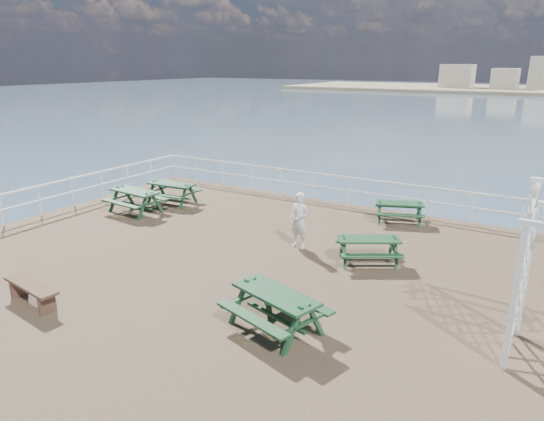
{
  "coord_description": "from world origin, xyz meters",
  "views": [
    {
      "loc": [
        6.61,
        -9.88,
        5.19
      ],
      "look_at": [
        -0.26,
        1.61,
        1.1
      ],
      "focal_mm": 32.0,
      "sensor_mm": 36.0,
      "label": 1
    }
  ],
  "objects_px": {
    "picnic_table_e": "(276,303)",
    "person": "(299,221)",
    "picnic_table_b": "(399,208)",
    "flat_bench_near": "(31,289)",
    "picnic_table_d": "(135,196)",
    "picnic_table_a": "(172,189)",
    "picnic_table_c": "(369,245)"
  },
  "relations": [
    {
      "from": "picnic_table_d",
      "to": "picnic_table_e",
      "type": "bearing_deg",
      "value": -22.0
    },
    {
      "from": "picnic_table_b",
      "to": "picnic_table_c",
      "type": "xyz_separation_m",
      "value": [
        0.34,
        -3.9,
        0.02
      ]
    },
    {
      "from": "picnic_table_c",
      "to": "picnic_table_e",
      "type": "bearing_deg",
      "value": -126.16
    },
    {
      "from": "picnic_table_b",
      "to": "flat_bench_near",
      "type": "bearing_deg",
      "value": -138.25
    },
    {
      "from": "picnic_table_a",
      "to": "person",
      "type": "height_order",
      "value": "person"
    },
    {
      "from": "picnic_table_b",
      "to": "picnic_table_e",
      "type": "xyz_separation_m",
      "value": [
        -0.07,
        -8.14,
        0.1
      ]
    },
    {
      "from": "picnic_table_d",
      "to": "flat_bench_near",
      "type": "relative_size",
      "value": 1.16
    },
    {
      "from": "picnic_table_a",
      "to": "picnic_table_d",
      "type": "relative_size",
      "value": 0.95
    },
    {
      "from": "picnic_table_b",
      "to": "person",
      "type": "relative_size",
      "value": 1.16
    },
    {
      "from": "person",
      "to": "picnic_table_b",
      "type": "bearing_deg",
      "value": 69.75
    },
    {
      "from": "picnic_table_b",
      "to": "picnic_table_c",
      "type": "relative_size",
      "value": 0.93
    },
    {
      "from": "picnic_table_e",
      "to": "person",
      "type": "height_order",
      "value": "person"
    },
    {
      "from": "picnic_table_d",
      "to": "flat_bench_near",
      "type": "xyz_separation_m",
      "value": [
        3.22,
        -6.22,
        -0.23
      ]
    },
    {
      "from": "picnic_table_b",
      "to": "person",
      "type": "distance_m",
      "value": 4.27
    },
    {
      "from": "picnic_table_e",
      "to": "person",
      "type": "distance_m",
      "value": 4.62
    },
    {
      "from": "picnic_table_c",
      "to": "flat_bench_near",
      "type": "relative_size",
      "value": 1.18
    },
    {
      "from": "picnic_table_a",
      "to": "flat_bench_near",
      "type": "distance_m",
      "value": 8.35
    },
    {
      "from": "flat_bench_near",
      "to": "picnic_table_d",
      "type": "bearing_deg",
      "value": 124.69
    },
    {
      "from": "picnic_table_d",
      "to": "picnic_table_e",
      "type": "relative_size",
      "value": 0.91
    },
    {
      "from": "picnic_table_a",
      "to": "person",
      "type": "xyz_separation_m",
      "value": [
        6.4,
        -1.65,
        0.25
      ]
    },
    {
      "from": "picnic_table_e",
      "to": "person",
      "type": "bearing_deg",
      "value": 128.39
    },
    {
      "from": "picnic_table_d",
      "to": "picnic_table_c",
      "type": "bearing_deg",
      "value": 4.66
    },
    {
      "from": "picnic_table_b",
      "to": "picnic_table_d",
      "type": "height_order",
      "value": "picnic_table_d"
    },
    {
      "from": "picnic_table_b",
      "to": "picnic_table_d",
      "type": "distance_m",
      "value": 9.31
    },
    {
      "from": "picnic_table_b",
      "to": "person",
      "type": "xyz_separation_m",
      "value": [
        -1.79,
        -3.86,
        0.33
      ]
    },
    {
      "from": "person",
      "to": "picnic_table_c",
      "type": "bearing_deg",
      "value": 3.72
    },
    {
      "from": "picnic_table_b",
      "to": "flat_bench_near",
      "type": "xyz_separation_m",
      "value": [
        -5.27,
        -10.03,
        -0.12
      ]
    },
    {
      "from": "picnic_table_a",
      "to": "picnic_table_b",
      "type": "relative_size",
      "value": 1.01
    },
    {
      "from": "flat_bench_near",
      "to": "person",
      "type": "xyz_separation_m",
      "value": [
        3.48,
        6.17,
        0.46
      ]
    },
    {
      "from": "picnic_table_b",
      "to": "flat_bench_near",
      "type": "distance_m",
      "value": 11.33
    },
    {
      "from": "picnic_table_c",
      "to": "picnic_table_a",
      "type": "bearing_deg",
      "value": 138.2
    },
    {
      "from": "picnic_table_b",
      "to": "picnic_table_e",
      "type": "distance_m",
      "value": 8.14
    }
  ]
}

